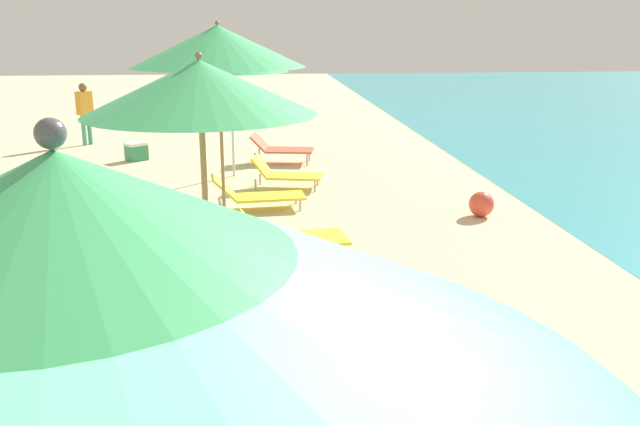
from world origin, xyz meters
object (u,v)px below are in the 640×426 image
object	(u,v)px
lounger_third_inland	(290,236)
cooler_box	(136,151)
umbrella_nearest	(68,294)
umbrella_third	(218,46)
lounger_second_inland	(265,408)
lounger_third_shoreside	(256,194)
beach_ball	(481,204)
lounger_second_shoreside	(265,281)
umbrella_farthest	(230,58)
lounger_farthest_inland	(285,173)
person_walking_near	(85,108)
lounger_farthest_shoreside	(281,148)
umbrella_second	(200,88)

from	to	relation	value
lounger_third_inland	cooler_box	bearing A→B (deg)	107.68
umbrella_nearest	umbrella_third	bearing A→B (deg)	90.54
umbrella_nearest	cooler_box	xyz separation A→B (m)	(-2.22, 13.84, -2.22)
lounger_second_inland	lounger_third_shoreside	bearing A→B (deg)	99.00
cooler_box	beach_ball	bearing A→B (deg)	-40.11
lounger_second_shoreside	lounger_third_shoreside	world-z (taller)	lounger_second_shoreside
umbrella_farthest	lounger_farthest_inland	bearing A→B (deg)	-49.68
lounger_third_inland	person_walking_near	size ratio (longest dim) A/B	0.96
lounger_third_inland	beach_ball	world-z (taller)	lounger_third_inland
umbrella_nearest	lounger_farthest_inland	world-z (taller)	umbrella_nearest
person_walking_near	lounger_third_inland	bearing A→B (deg)	-21.56
lounger_second_inland	lounger_farthest_shoreside	size ratio (longest dim) A/B	0.97
lounger_third_inland	umbrella_farthest	world-z (taller)	umbrella_farthest
lounger_second_shoreside	lounger_third_shoreside	distance (m)	4.06
umbrella_second	lounger_second_inland	xyz separation A→B (m)	(0.44, -1.10, -2.21)
lounger_second_inland	umbrella_nearest	bearing A→B (deg)	-88.71
lounger_third_inland	umbrella_nearest	bearing A→B (deg)	-103.44
umbrella_second	umbrella_third	xyz separation A→B (m)	(-0.05, 4.26, 0.19)
lounger_third_shoreside	umbrella_second	bearing A→B (deg)	-99.67
umbrella_second	person_walking_near	xyz separation A→B (m)	(-3.74, 11.84, -1.53)
lounger_third_inland	umbrella_farthest	distance (m)	5.36
lounger_second_inland	beach_ball	world-z (taller)	lounger_second_inland
lounger_third_inland	beach_ball	size ratio (longest dim) A/B	3.67
lounger_farthest_shoreside	lounger_farthest_inland	bearing A→B (deg)	-80.70
umbrella_farthest	lounger_farthest_inland	xyz separation A→B (m)	(0.97, -1.14, -2.03)
umbrella_second	lounger_third_shoreside	distance (m)	5.72
umbrella_nearest	umbrella_second	bearing A→B (deg)	90.46
lounger_second_inland	lounger_third_inland	bearing A→B (deg)	93.05
lounger_third_shoreside	cooler_box	xyz separation A→B (m)	(-2.62, 4.40, -0.06)
beach_ball	umbrella_third	bearing A→B (deg)	-176.84
lounger_second_inland	lounger_farthest_shoreside	world-z (taller)	lounger_farthest_shoreside
lounger_second_shoreside	beach_ball	world-z (taller)	lounger_second_shoreside
lounger_farthest_shoreside	cooler_box	size ratio (longest dim) A/B	2.63
umbrella_second	umbrella_farthest	distance (m)	7.85
umbrella_farthest	lounger_farthest_shoreside	bearing A→B (deg)	50.93
umbrella_second	beach_ball	bearing A→B (deg)	48.54
lounger_third_shoreside	person_walking_near	xyz separation A→B (m)	(-4.17, 6.58, 0.67)
lounger_second_inland	beach_ball	size ratio (longest dim) A/B	3.48
umbrella_farthest	person_walking_near	distance (m)	5.65
lounger_second_shoreside	lounger_third_inland	distance (m)	1.81
lounger_third_shoreside	lounger_farthest_inland	bearing A→B (deg)	64.53
lounger_third_inland	lounger_farthest_inland	size ratio (longest dim) A/B	1.08
umbrella_farthest	lounger_farthest_inland	distance (m)	2.52
umbrella_third	lounger_farthest_inland	size ratio (longest dim) A/B	2.20
person_walking_near	beach_ball	bearing A→B (deg)	-2.67
umbrella_nearest	umbrella_farthest	xyz separation A→B (m)	(-0.03, 12.02, -0.12)
umbrella_third	cooler_box	size ratio (longest dim) A/B	5.46
lounger_second_shoreside	cooler_box	world-z (taller)	lounger_second_shoreside
umbrella_third	cooler_box	xyz separation A→B (m)	(-2.14, 5.40, -2.44)
lounger_third_shoreside	lounger_farthest_inland	size ratio (longest dim) A/B	1.14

